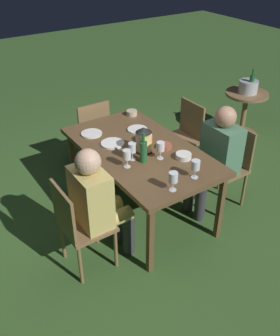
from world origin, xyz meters
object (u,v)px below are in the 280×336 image
person_in_green (216,156)px  bowl_bread (165,146)px  ice_bucket (248,86)px  bowl_olives (184,156)px  plate_c (113,143)px  chair_side_left_a (228,163)px  side_table (245,107)px  bowl_dip (132,113)px  plate_a (92,134)px  person_in_mustard (98,201)px  chair_head_far (91,131)px  plate_b (137,129)px  wine_glass_c (173,178)px  chair_side_left_b (183,135)px  lantern_centerpiece (144,139)px  wine_glass_d (127,155)px  wine_glass_b (160,147)px  green_bottle_on_table (143,151)px  wine_glass_a (196,166)px  bowl_salad (145,138)px  dining_table (140,153)px  wine_glass_e (132,148)px  chair_side_right_a (79,223)px

person_in_green → bowl_bread: bearing=62.3°
person_in_green → ice_bucket: 1.83m
bowl_olives → plate_c: bearing=34.7°
chair_side_left_a → side_table: size_ratio=1.37×
bowl_dip → plate_a: bearing=105.0°
person_in_mustard → chair_side_left_a: bearing=-90.0°
chair_head_far → plate_b: 0.81m
wine_glass_c → plate_c: 0.95m
chair_side_left_b → lantern_centerpiece: lantern_centerpiece is taller
person_in_mustard → bowl_dip: 1.47m
wine_glass_d → side_table: 2.65m
chair_head_far → bowl_olives: chair_head_far is taller
person_in_green → wine_glass_b: (0.11, 0.61, 0.23)m
green_bottle_on_table → bowl_dip: size_ratio=2.39×
green_bottle_on_table → wine_glass_a: (-0.46, -0.22, 0.01)m
lantern_centerpiece → chair_head_far: bearing=-0.7°
person_in_mustard → wine_glass_b: size_ratio=6.80×
wine_glass_a → wine_glass_b: 0.42m
bowl_dip → ice_bucket: bearing=-91.6°
wine_glass_b → bowl_salad: size_ratio=1.02×
dining_table → bowl_salad: 0.18m
person_in_mustard → lantern_centerpiece: person_in_mustard is taller
wine_glass_c → lantern_centerpiece: bearing=-12.6°
bowl_olives → plate_a: bearing=28.6°
dining_table → bowl_bread: (-0.13, -0.20, 0.08)m
lantern_centerpiece → side_table: bearing=-72.0°
lantern_centerpiece → bowl_bread: lantern_centerpiece is taller
chair_head_far → side_table: (-0.44, -2.19, -0.06)m
chair_side_left_b → wine_glass_b: size_ratio=5.15×
lantern_centerpiece → bowl_olives: 0.40m
bowl_olives → ice_bucket: size_ratio=0.43×
chair_head_far → wine_glass_a: bearing=-176.3°
side_table → bowl_bread: bearing=111.0°
wine_glass_e → lantern_centerpiece: bearing=-73.0°
person_in_green → wine_glass_a: (-0.30, 0.55, 0.23)m
dining_table → plate_c: (0.22, 0.18, 0.06)m
wine_glass_b → wine_glass_e: 0.26m
chair_side_left_a → bowl_dip: (1.06, 0.52, 0.30)m
green_bottle_on_table → bowl_olives: size_ratio=1.97×
chair_side_left_b → plate_b: bearing=92.8°
lantern_centerpiece → wine_glass_c: (-0.63, 0.14, -0.03)m
chair_head_far → chair_side_right_a: size_ratio=1.00×
chair_side_left_b → lantern_centerpiece: size_ratio=3.28×
lantern_centerpiece → plate_a: size_ratio=1.22×
lantern_centerpiece → ice_bucket: bearing=-72.0°
chair_side_right_a → side_table: chair_side_right_a is taller
bowl_dip → bowl_salad: bearing=159.4°
wine_glass_e → plate_b: wine_glass_e is taller
wine_glass_d → plate_a: wine_glass_d is taller
wine_glass_a → ice_bucket: 2.46m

